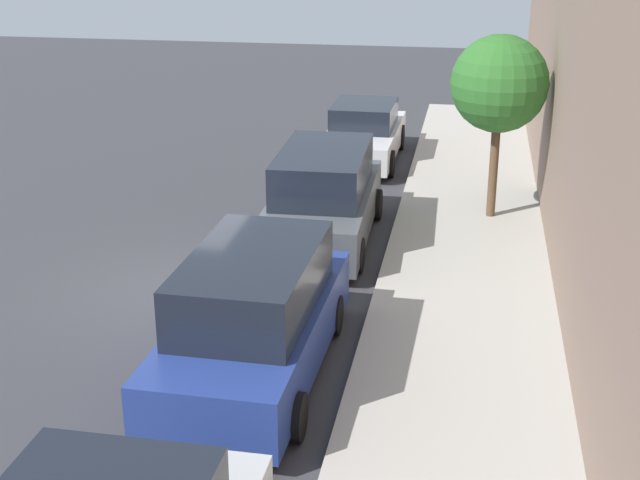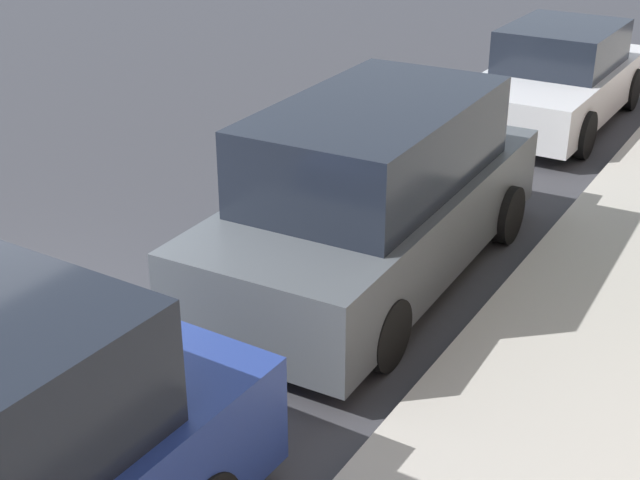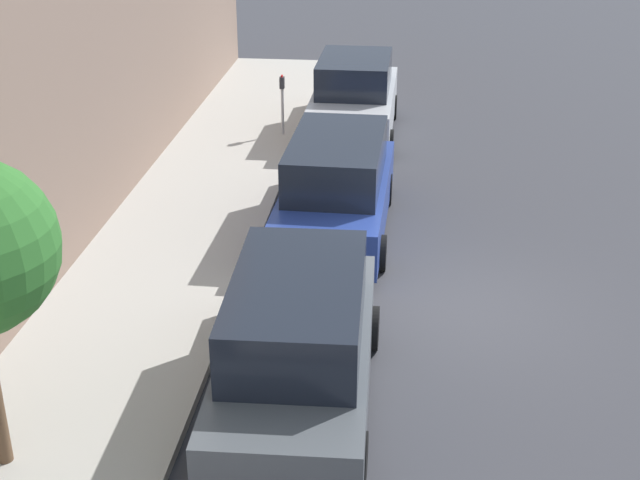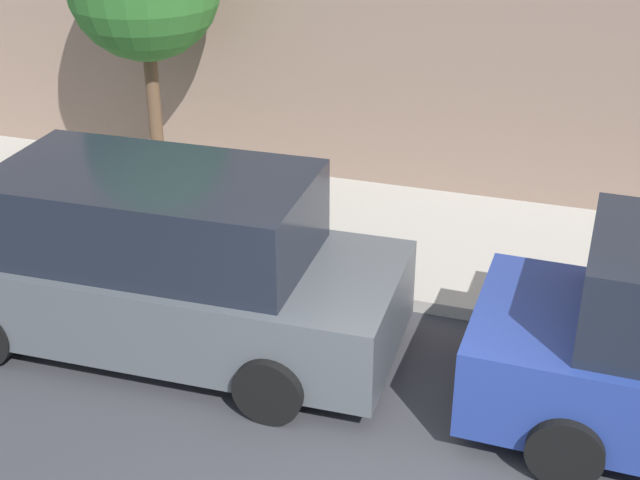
# 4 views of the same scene
# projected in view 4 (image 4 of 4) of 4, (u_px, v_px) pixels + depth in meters

# --- Properties ---
(sidewalk) EXTENTS (3.07, 32.00, 0.15)m
(sidewalk) POSITION_uv_depth(u_px,v_px,m) (481.00, 252.00, 11.03)
(sidewalk) COLOR #B2ADA3
(sidewalk) RESTS_ON ground_plane
(parked_minivan_third) EXTENTS (2.03, 4.95, 1.90)m
(parked_minivan_third) POSITION_uv_depth(u_px,v_px,m) (159.00, 263.00, 8.98)
(parked_minivan_third) COLOR #4C5156
(parked_minivan_third) RESTS_ON ground_plane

